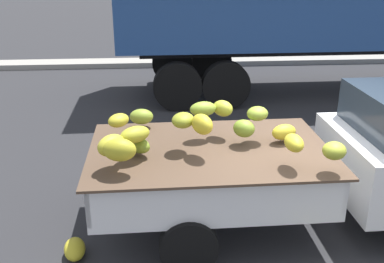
{
  "coord_description": "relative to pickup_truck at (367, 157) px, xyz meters",
  "views": [
    {
      "loc": [
        -1.94,
        -4.68,
        3.21
      ],
      "look_at": [
        -1.56,
        0.17,
        1.3
      ],
      "focal_mm": 41.63,
      "sensor_mm": 36.0,
      "label": 1
    }
  ],
  "objects": [
    {
      "name": "pickup_truck",
      "position": [
        0.0,
        0.0,
        0.0
      ],
      "size": [
        5.07,
        1.94,
        1.7
      ],
      "rotation": [
        0.0,
        0.0,
        0.01
      ],
      "color": "white",
      "rests_on": "ground"
    },
    {
      "name": "ground",
      "position": [
        -0.62,
        -0.17,
        -0.89
      ],
      "size": [
        220.0,
        220.0,
        0.0
      ],
      "primitive_type": "plane",
      "color": "#28282B"
    },
    {
      "name": "fallen_banana_bunch_near_tailgate",
      "position": [
        -3.57,
        -0.53,
        -0.79
      ],
      "size": [
        0.3,
        0.42,
        0.2
      ],
      "primitive_type": "ellipsoid",
      "rotation": [
        0.0,
        0.0,
        4.89
      ],
      "color": "gold",
      "rests_on": "ground"
    },
    {
      "name": "curb_strip",
      "position": [
        -0.62,
        9.16,
        -0.81
      ],
      "size": [
        80.0,
        0.8,
        0.16
      ],
      "primitive_type": "cube",
      "color": "gray",
      "rests_on": "ground"
    }
  ]
}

